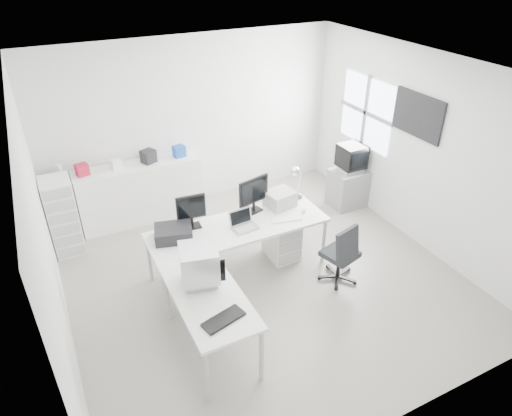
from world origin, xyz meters
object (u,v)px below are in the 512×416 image
crt_monitor (199,267)px  sideboard (141,192)px  drawer_pedestal (282,238)px  filing_cabinet (63,216)px  crt_tv (351,158)px  inkjet_printer (174,233)px  lcd_monitor_small (191,211)px  main_desk (239,249)px  side_desk (211,322)px  laser_printer (280,199)px  lcd_monitor_large (254,195)px  laptop (245,222)px  tv_cabinet (348,188)px  office_chair (340,251)px

crt_monitor → sideboard: bearing=102.7°
drawer_pedestal → filing_cabinet: size_ratio=0.51×
drawer_pedestal → crt_tv: 2.00m
crt_tv → sideboard: crt_tv is taller
inkjet_printer → lcd_monitor_small: lcd_monitor_small is taller
main_desk → inkjet_printer: inkjet_printer is taller
main_desk → side_desk: size_ratio=1.71×
main_desk → laser_printer: bearing=16.3°
lcd_monitor_small → lcd_monitor_large: (0.90, 0.00, 0.01)m
filing_cabinet → sideboard: bearing=17.6°
main_desk → lcd_monitor_large: (0.35, 0.25, 0.63)m
side_desk → inkjet_printer: bearing=90.0°
laptop → filing_cabinet: 2.71m
tv_cabinet → filing_cabinet: 4.57m
main_desk → laptop: size_ratio=7.47×
main_desk → laser_printer: 0.92m
drawer_pedestal → main_desk: bearing=-175.9°
sideboard → lcd_monitor_small: bearing=-80.6°
side_desk → crt_tv: size_ratio=2.80×
inkjet_printer → tv_cabinet: size_ratio=0.71×
lcd_monitor_small → tv_cabinet: lcd_monitor_small is taller
laptop → office_chair: bearing=-36.7°
tv_cabinet → filing_cabinet: filing_cabinet is taller
tv_cabinet → crt_monitor: bearing=-152.9°
inkjet_printer → sideboard: bearing=104.9°
laser_printer → office_chair: laser_printer is taller
main_desk → laser_printer: size_ratio=6.22×
laptop → crt_tv: bearing=16.0°
crt_monitor → sideboard: crt_monitor is taller
office_chair → sideboard: (-1.97, 2.73, 0.02)m
main_desk → side_desk: bearing=-127.7°
lcd_monitor_large → sideboard: 2.16m
sideboard → main_desk: bearing=-67.0°
main_desk → office_chair: bearing=-33.8°
drawer_pedestal → tv_cabinet: bearing=24.3°
lcd_monitor_large → crt_tv: 2.18m
laptop → sideboard: 2.29m
side_desk → lcd_monitor_small: size_ratio=2.90×
drawer_pedestal → crt_monitor: bearing=-149.9°
inkjet_printer → crt_tv: crt_tv is taller
laptop → inkjet_printer: bearing=162.1°
laser_printer → sideboard: 2.39m
laser_printer → crt_tv: (1.70, 0.62, 0.02)m
crt_monitor → laser_printer: bearing=46.8°
laptop → laser_printer: size_ratio=0.83×
lcd_monitor_small → side_desk: bearing=-97.6°
crt_tv → side_desk: bearing=-149.6°
lcd_monitor_small → laser_printer: lcd_monitor_small is taller
lcd_monitor_small → inkjet_printer: bearing=-148.5°
main_desk → lcd_monitor_large: lcd_monitor_large is taller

